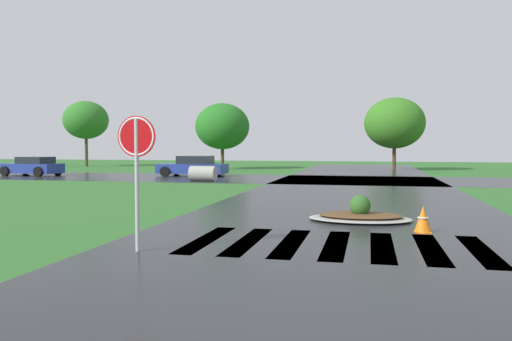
{
  "coord_description": "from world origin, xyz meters",
  "views": [
    {
      "loc": [
        0.64,
        -4.38,
        1.98
      ],
      "look_at": [
        -2.96,
        11.85,
        1.17
      ],
      "focal_mm": 36.01,
      "sensor_mm": 36.0,
      "label": 1
    }
  ],
  "objects": [
    {
      "name": "asphalt_roadway",
      "position": [
        0.0,
        10.0,
        0.0
      ],
      "size": [
        9.07,
        80.0,
        0.01
      ],
      "primitive_type": "cube",
      "color": "#232628",
      "rests_on": "ground"
    },
    {
      "name": "asphalt_cross_road",
      "position": [
        0.0,
        25.32,
        0.0
      ],
      "size": [
        90.0,
        8.16,
        0.01
      ],
      "primitive_type": "cube",
      "color": "#232628",
      "rests_on": "ground"
    },
    {
      "name": "crosswalk_stripes",
      "position": [
        0.0,
        5.86,
        0.0
      ],
      "size": [
        5.85,
        3.18,
        0.01
      ],
      "color": "white",
      "rests_on": "ground"
    },
    {
      "name": "stop_sign",
      "position": [
        -3.58,
        4.41,
        1.88
      ],
      "size": [
        0.76,
        0.08,
        2.53
      ],
      "rotation": [
        0.0,
        0.0,
        -0.04
      ],
      "color": "#B2B5BA",
      "rests_on": "ground"
    },
    {
      "name": "median_island",
      "position": [
        0.41,
        9.31,
        0.14
      ],
      "size": [
        2.68,
        1.78,
        0.68
      ],
      "color": "#9E9B93",
      "rests_on": "ground"
    },
    {
      "name": "car_silver_hatch",
      "position": [
        -20.9,
        25.16,
        0.59
      ],
      "size": [
        4.07,
        2.34,
        1.24
      ],
      "rotation": [
        0.0,
        0.0,
        3.04
      ],
      "color": "navy",
      "rests_on": "ground"
    },
    {
      "name": "car_white_sedan",
      "position": [
        -10.49,
        27.04,
        0.61
      ],
      "size": [
        4.39,
        2.16,
        1.31
      ],
      "rotation": [
        0.0,
        0.0,
        3.13
      ],
      "color": "navy",
      "rests_on": "ground"
    },
    {
      "name": "drainage_pipe_stack",
      "position": [
        -8.37,
        22.68,
        0.42
      ],
      "size": [
        1.47,
        0.88,
        0.84
      ],
      "color": "#9E9B93",
      "rests_on": "ground"
    },
    {
      "name": "traffic_cone",
      "position": [
        1.84,
        7.75,
        0.3
      ],
      "size": [
        0.39,
        0.39,
        0.62
      ],
      "color": "orange",
      "rests_on": "ground"
    },
    {
      "name": "background_treeline",
      "position": [
        -3.66,
        38.01,
        3.93
      ],
      "size": [
        45.96,
        6.76,
        6.13
      ],
      "color": "#4C3823",
      "rests_on": "ground"
    }
  ]
}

